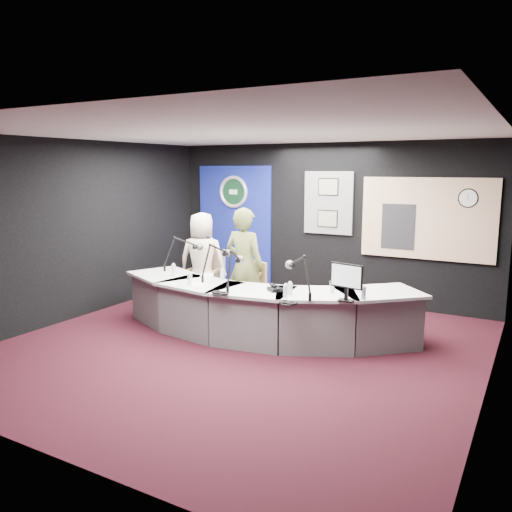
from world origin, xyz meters
The scene contains 33 objects.
ground centered at (0.00, 0.00, 0.00)m, with size 6.00×6.00×0.00m, color black.
ceiling centered at (0.00, 0.00, 2.80)m, with size 6.00×6.00×0.02m, color silver.
wall_back centered at (0.00, 3.00, 1.40)m, with size 6.00×0.02×2.80m, color black.
wall_front centered at (0.00, -3.00, 1.40)m, with size 6.00×0.02×2.80m, color black.
wall_left centered at (-3.00, 0.00, 1.40)m, with size 0.02×6.00×2.80m, color black.
wall_right centered at (3.00, 0.00, 1.40)m, with size 0.02×6.00×2.80m, color black.
broadcast_desk centered at (-0.05, 0.55, 0.38)m, with size 4.50×1.90×0.75m, color silver, non-canonical shape.
backdrop_panel centered at (-1.90, 2.97, 1.25)m, with size 1.60×0.05×2.30m, color navy.
agency_seal centered at (-1.90, 2.93, 1.90)m, with size 0.63×0.63×0.07m, color silver.
seal_center centered at (-1.90, 2.94, 1.90)m, with size 0.48×0.48×0.01m, color #0D311B.
pinboard centered at (0.05, 2.97, 1.75)m, with size 0.90×0.04×1.10m, color slate.
framed_photo_upper centered at (0.05, 2.94, 2.03)m, with size 0.34×0.02×0.27m, color gray.
framed_photo_lower centered at (0.05, 2.94, 1.47)m, with size 0.34×0.02×0.27m, color gray.
booth_window_frame centered at (1.75, 2.97, 1.55)m, with size 2.12×0.06×1.32m, color tan.
booth_glow centered at (1.75, 2.96, 1.55)m, with size 2.00×0.02×1.20m, color #D0C083.
equipment_rack centered at (1.30, 2.94, 1.40)m, with size 0.55×0.02×0.75m, color black.
wall_clock centered at (2.35, 2.94, 1.90)m, with size 0.28×0.28×0.01m, color white.
armchair_left centered at (-1.62, 1.46, 0.52)m, with size 0.58×0.58×1.03m, color #A17D49, non-canonical shape.
armchair_right centered at (-0.46, 0.92, 0.48)m, with size 0.54×0.54×0.95m, color #A17D49, non-canonical shape.
draped_jacket centered at (-1.61, 1.71, 0.62)m, with size 0.50×0.10×0.70m, color #6C675B.
person_man centered at (-1.62, 1.46, 0.81)m, with size 0.79×0.52×1.63m, color beige.
person_woman centered at (-0.46, 0.92, 0.89)m, with size 0.65×0.43×1.79m, color #5D6434.
computer_monitor centered at (1.37, 0.26, 1.07)m, with size 0.42×0.02×0.29m, color black.
desk_phone centered at (0.36, 0.31, 0.78)m, with size 0.18×0.15×0.05m, color black.
headphones_near centered at (0.81, -0.20, 0.77)m, with size 0.22×0.22×0.04m, color black.
headphones_far centered at (-0.17, -0.20, 0.77)m, with size 0.22×0.22×0.04m, color black.
paper_stack centered at (-1.01, 0.73, 0.75)m, with size 0.19×0.27×0.00m, color white.
notepad centered at (-0.76, 0.13, 0.75)m, with size 0.21×0.30×0.00m, color white.
boom_mic_a centered at (-1.62, 0.91, 1.05)m, with size 0.42×0.66×0.60m, color black, non-canonical shape.
boom_mic_b centered at (-0.74, 0.56, 1.05)m, with size 0.17×0.74×0.60m, color black, non-canonical shape.
boom_mic_c centered at (-0.20, 0.20, 1.05)m, with size 0.29×0.71×0.60m, color black, non-canonical shape.
boom_mic_d centered at (0.73, 0.28, 1.05)m, with size 0.59×0.52×0.60m, color black, non-canonical shape.
water_bottles centered at (0.04, 0.31, 0.84)m, with size 3.03×0.62×0.18m, color silver, non-canonical shape.
Camera 1 is at (3.38, -5.58, 2.36)m, focal length 36.00 mm.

